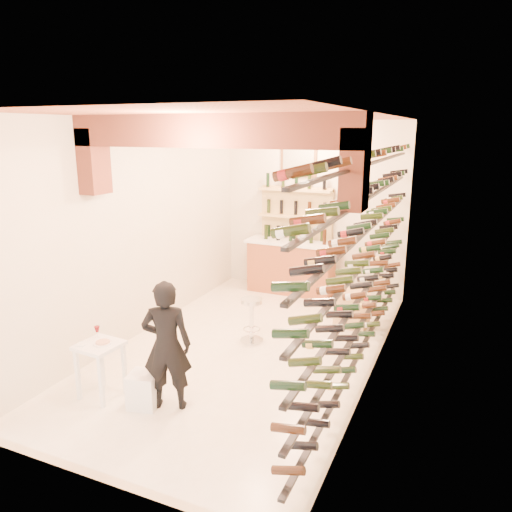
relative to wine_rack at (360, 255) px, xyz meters
The scene contains 11 objects.
ground 2.18m from the wine_rack, behind, with size 6.00×6.00×0.00m, color white.
room_shell 1.70m from the wine_rack, behind, with size 3.52×6.02×3.21m.
wine_rack is the anchor object (origin of this frame).
back_counter 3.38m from the wine_rack, 124.66° to the left, with size 1.70×0.62×1.29m.
back_shelving 3.44m from the wine_rack, 122.37° to the left, with size 1.40×0.31×2.73m.
tasting_table 3.30m from the wine_rack, 144.44° to the right, with size 0.49×0.49×0.80m.
white_stool 3.01m from the wine_rack, 137.58° to the right, with size 0.32×0.32×0.40m, color white.
person 2.55m from the wine_rack, 135.20° to the right, with size 0.54×0.36×1.48m, color black.
chrome_barstool 1.99m from the wine_rack, behind, with size 0.34×0.34×0.66m.
crate_lower 2.02m from the wine_rack, 104.54° to the left, with size 0.50×0.35×0.30m, color tan.
crate_upper 1.82m from the wine_rack, 104.54° to the left, with size 0.54×0.37×0.32m, color tan.
Camera 1 is at (2.69, -5.84, 3.03)m, focal length 34.33 mm.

